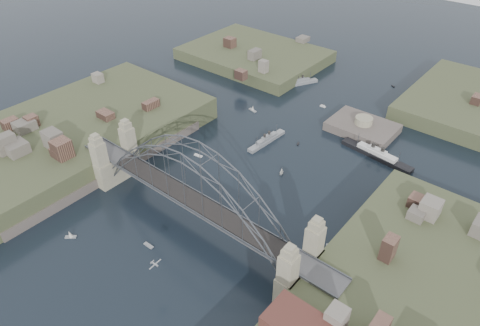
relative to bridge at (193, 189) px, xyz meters
The scene contains 19 objects.
ground 12.32m from the bridge, ahead, with size 500.00×500.00×0.00m, color black.
bridge is the anchor object (origin of this frame).
shore_west 58.25m from the bridge, behind, with size 50.50×90.00×12.00m.
headland_nw 110.41m from the bridge, 120.07° to the left, with size 60.00×45.00×9.00m, color #424A2C.
fort_island 72.14m from the bridge, 80.27° to the left, with size 22.00×16.00×9.40m.
naval_cruiser_near 45.72m from the bridge, 102.10° to the left, with size 3.24×16.94×5.05m.
naval_cruiser_far 91.16m from the bridge, 105.88° to the left, with size 9.50×15.19×5.41m.
ocean_liner 63.85m from the bridge, 68.82° to the left, with size 24.50×6.10×5.96m.
aeroplane 21.57m from the bridge, 69.10° to the right, with size 1.81×3.40×0.49m.
small_boat_a 33.67m from the bridge, 132.93° to the left, with size 2.96×1.30×0.45m.
small_boat_b 34.55m from the bridge, 82.13° to the left, with size 1.33×2.07×2.38m.
small_boat_c 18.07m from the bridge, 107.46° to the right, with size 2.81×0.97×0.45m.
small_boat_d 55.85m from the bridge, 55.41° to the left, with size 2.06×2.18×0.45m.
small_boat_e 63.88m from the bridge, 114.56° to the left, with size 3.71×2.04×2.38m.
small_boat_f 50.42m from the bridge, 90.58° to the left, with size 1.22×1.82×0.45m.
small_boat_h 77.74m from the bridge, 95.55° to the left, with size 2.30×0.87×1.43m.
small_boat_i 36.45m from the bridge, 26.98° to the left, with size 2.27×1.22×2.38m.
small_boat_j 33.69m from the bridge, 132.55° to the right, with size 2.70×2.54×2.38m.
small_boat_k 110.70m from the bridge, 86.88° to the left, with size 1.79×1.44×0.45m.
Camera 1 is at (60.85, -55.84, 79.98)m, focal length 32.49 mm.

